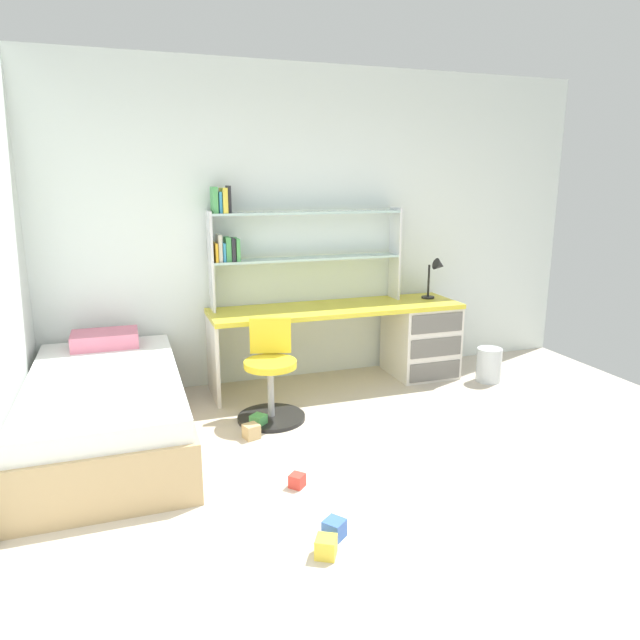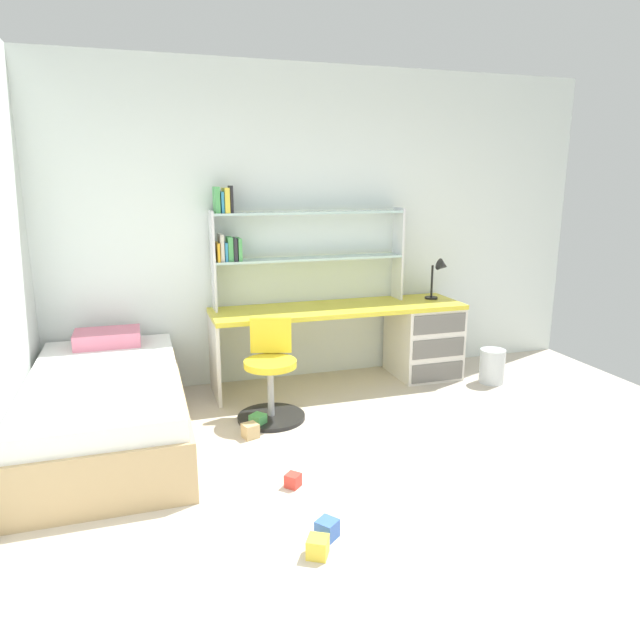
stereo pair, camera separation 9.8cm
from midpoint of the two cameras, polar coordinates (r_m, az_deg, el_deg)
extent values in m
cube|color=beige|center=(3.29, 12.19, -19.88)|extent=(5.52, 6.29, 0.02)
cube|color=silver|center=(5.22, -2.37, 9.19)|extent=(5.52, 0.06, 2.76)
cube|color=gold|center=(5.06, 1.14, 1.15)|extent=(2.24, 0.61, 0.04)
cube|color=silver|center=(5.48, 9.42, -1.89)|extent=(0.56, 0.58, 0.67)
cube|color=silver|center=(4.90, -11.16, -3.86)|extent=(0.03, 0.55, 0.67)
cube|color=#64625E|center=(5.30, 10.83, -5.02)|extent=(0.50, 0.01, 0.17)
cube|color=#64625E|center=(5.23, 10.94, -2.70)|extent=(0.50, 0.01, 0.17)
cube|color=#64625E|center=(5.18, 11.05, -0.32)|extent=(0.50, 0.01, 0.17)
cube|color=silver|center=(4.91, -11.37, 5.71)|extent=(0.02, 0.22, 0.84)
cube|color=silver|center=(5.40, 6.92, 6.58)|extent=(0.02, 0.22, 0.84)
cube|color=silver|center=(5.09, -1.80, 6.13)|extent=(1.68, 0.22, 0.02)
cube|color=silver|center=(5.05, -1.83, 10.62)|extent=(1.68, 0.22, 0.02)
cube|color=gold|center=(4.90, -10.94, 6.64)|extent=(0.02, 0.20, 0.16)
cube|color=beige|center=(4.90, -10.58, 7.06)|extent=(0.03, 0.17, 0.22)
cube|color=#338CBF|center=(4.91, -10.17, 6.68)|extent=(0.02, 0.16, 0.15)
cube|color=#4CA559|center=(4.92, -9.75, 6.96)|extent=(0.04, 0.15, 0.20)
cube|color=#26262D|center=(4.92, -9.29, 6.94)|extent=(0.03, 0.18, 0.19)
cube|color=#4CA559|center=(4.93, -8.86, 6.96)|extent=(0.03, 0.18, 0.19)
cube|color=#4CA559|center=(4.87, -11.06, 11.63)|extent=(0.04, 0.17, 0.21)
cube|color=#338CBF|center=(4.88, -10.55, 11.42)|extent=(0.02, 0.16, 0.17)
cube|color=yellow|center=(4.88, -10.14, 11.62)|extent=(0.04, 0.20, 0.20)
cube|color=#26262D|center=(4.89, -9.67, 11.74)|extent=(0.02, 0.14, 0.22)
cylinder|color=black|center=(5.49, 10.16, 2.23)|extent=(0.12, 0.12, 0.02)
cylinder|color=black|center=(5.46, 10.23, 3.86)|extent=(0.02, 0.02, 0.30)
cone|color=black|center=(5.44, 11.30, 5.37)|extent=(0.12, 0.11, 0.13)
cylinder|color=black|center=(4.50, -5.48, -9.62)|extent=(0.52, 0.52, 0.03)
cylinder|color=#A5A8AD|center=(4.43, -5.54, -7.29)|extent=(0.05, 0.05, 0.42)
cylinder|color=yellow|center=(4.35, -5.61, -4.39)|extent=(0.40, 0.40, 0.05)
cube|color=yellow|center=(4.47, -5.59, -1.54)|extent=(0.32, 0.12, 0.28)
cube|color=tan|center=(4.28, -20.97, -9.28)|extent=(1.03, 1.96, 0.37)
cube|color=white|center=(4.19, -21.27, -6.04)|extent=(0.97, 1.90, 0.14)
cube|color=#D8728C|center=(4.85, -21.12, -1.78)|extent=(0.50, 0.32, 0.12)
cylinder|color=silver|center=(5.45, 15.94, -4.30)|extent=(0.22, 0.22, 0.31)
cube|color=red|center=(3.57, -3.11, -15.66)|extent=(0.11, 0.11, 0.08)
cube|color=#479E51|center=(4.35, -6.79, -9.97)|extent=(0.14, 0.14, 0.10)
cube|color=tan|center=(4.20, -7.51, -10.91)|extent=(0.13, 0.13, 0.10)
cube|color=#3860B7|center=(3.14, 0.48, -20.05)|extent=(0.14, 0.14, 0.10)
cube|color=gold|center=(3.01, -0.41, -21.63)|extent=(0.14, 0.14, 0.10)
camera|label=1|loc=(0.05, -90.66, -0.16)|focal=32.20mm
camera|label=2|loc=(0.05, 89.34, 0.16)|focal=32.20mm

